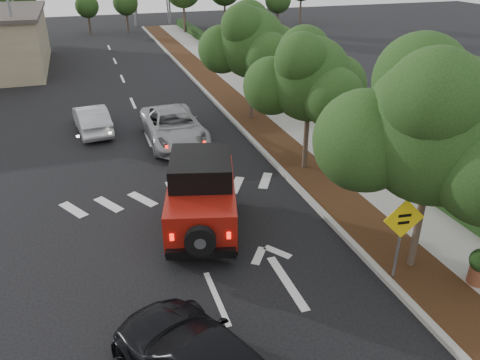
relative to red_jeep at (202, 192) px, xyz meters
name	(u,v)px	position (x,y,z in m)	size (l,w,h in m)	color
ground	(217,298)	(-0.56, -3.62, -1.22)	(120.00, 120.00, 0.00)	black
curb	(239,127)	(4.04, 8.38, -1.14)	(0.20, 70.00, 0.15)	#9E9B93
planting_strip	(258,125)	(5.04, 8.38, -1.16)	(1.80, 70.00, 0.12)	black
sidewalk	(292,121)	(6.94, 8.38, -1.16)	(2.00, 70.00, 0.12)	gray
hedge	(316,112)	(8.34, 8.38, -0.82)	(0.80, 70.00, 0.80)	black
transmission_tower	(154,26)	(5.44, 44.38, -1.22)	(7.00, 4.00, 28.00)	slate
street_tree_near	(410,267)	(5.04, -4.12, -1.22)	(3.80, 3.80, 5.92)	black
street_tree_mid	(304,169)	(5.04, 2.88, -1.22)	(3.20, 3.20, 5.32)	black
street_tree_far	(251,120)	(5.04, 9.38, -1.22)	(3.40, 3.40, 5.62)	black
light_pole_a	(24,79)	(-7.06, 22.38, -1.22)	(2.00, 0.22, 9.00)	slate
light_pole_b	(22,49)	(-8.06, 34.38, -1.22)	(2.00, 0.22, 9.00)	slate
red_jeep	(202,192)	(0.00, 0.00, 0.00)	(3.10, 4.88, 2.39)	black
silver_suv_ahead	(174,126)	(0.57, 7.59, -0.46)	(2.50, 5.42, 1.51)	#94979B
silver_sedan_oncoming	(92,119)	(-3.00, 10.16, -0.55)	(1.41, 4.05, 1.33)	#ACAEB4
speed_hump_sign	(402,229)	(4.24, -4.45, 0.46)	(1.13, 0.17, 2.42)	slate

